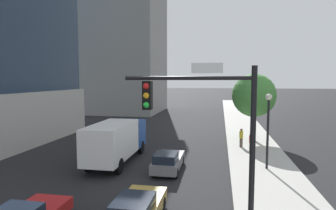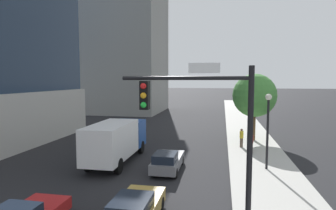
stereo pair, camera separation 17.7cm
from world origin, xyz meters
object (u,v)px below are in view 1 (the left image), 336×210
Objects in this scene: car_gold at (137,209)px; pedestrian_yellow_shirt at (241,138)px; street_lamp at (268,119)px; construction_building at (123,35)px; street_tree at (254,95)px; traffic_light_pole at (208,124)px; car_gray at (168,161)px; box_truck at (117,139)px; pedestrian_red_shirt at (251,142)px.

pedestrian_yellow_shirt is (5.41, 15.02, 0.31)m from car_gold.
construction_building is at bearing 123.07° from street_lamp.
street_tree is 5.14m from pedestrian_yellow_shirt.
street_tree is at bearing 79.26° from traffic_light_pole.
street_tree is at bearing -47.55° from construction_building.
pedestrian_yellow_shirt is (-1.39, -3.32, -3.67)m from street_tree.
street_lamp is at bearing 52.68° from car_gold.
street_tree is 13.44m from car_gray.
traffic_light_pole is 1.56× the size of car_gray.
box_truck is (-10.91, -0.01, -1.80)m from street_lamp.
construction_building reaches higher than car_gold.
street_lamp is 3.04× the size of pedestrian_yellow_shirt.
box_truck is at bearing 125.56° from traffic_light_pole.
pedestrian_red_shirt is at bearing -54.02° from construction_building.
box_truck is at bearing -139.03° from street_tree.
box_truck is (10.85, -33.43, -13.03)m from construction_building.
pedestrian_red_shirt reaches higher than pedestrian_yellow_shirt.
box_truck is at bearing -72.01° from construction_building.
pedestrian_yellow_shirt is at bearing 109.55° from pedestrian_red_shirt.
construction_building is 20.38× the size of pedestrian_yellow_shirt.
car_gold is (15.05, -42.22, -14.12)m from construction_building.
street_tree reaches higher than box_truck.
street_tree reaches higher than pedestrian_yellow_shirt.
street_tree reaches higher than street_lamp.
pedestrian_yellow_shirt is at bearing 101.84° from street_lamp.
street_lamp is (3.65, 10.16, -1.12)m from traffic_light_pole.
pedestrian_red_shirt is at bearing 42.90° from car_gray.
car_gray is (-6.71, -1.35, -2.89)m from street_lamp.
pedestrian_red_shirt is at bearing 78.18° from traffic_light_pole.
street_tree is (21.85, -23.88, -10.14)m from construction_building.
traffic_light_pole is at bearing -54.44° from box_truck.
construction_building is at bearing 125.98° from pedestrian_red_shirt.
construction_building is 40.43m from car_gray.
pedestrian_red_shirt is 1.01× the size of pedestrian_yellow_shirt.
traffic_light_pole is 5.23m from car_gold.
pedestrian_yellow_shirt is at bearing -53.05° from construction_building.
street_lamp is 0.77× the size of street_tree.
pedestrian_yellow_shirt is at bearing 70.20° from car_gold.
traffic_light_pole reaches higher than box_truck.
street_tree is at bearing 69.66° from car_gold.
street_tree is (3.74, 19.70, -0.03)m from traffic_light_pole.
traffic_light_pole is at bearing -98.16° from pedestrian_yellow_shirt.
pedestrian_yellow_shirt is (-1.30, 6.22, -2.58)m from street_lamp.
traffic_light_pole is 16.95m from pedestrian_yellow_shirt.
pedestrian_yellow_shirt is at bearing 32.96° from box_truck.
street_lamp is at bearing -56.93° from construction_building.
street_lamp is at bearing 0.05° from box_truck.
box_truck is 4.66× the size of pedestrian_yellow_shirt.
car_gold is 15.97m from pedestrian_yellow_shirt.
box_truck reaches higher than car_gold.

